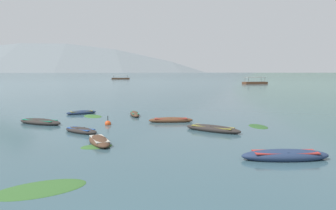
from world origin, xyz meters
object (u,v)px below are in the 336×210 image
Objects in this scene: rowboat_4 at (81,130)px; rowboat_0 at (213,129)px; ferry_1 at (121,78)px; rowboat_7 at (81,113)px; mooring_buoy at (108,124)px; rowboat_3 at (40,122)px; rowboat_2 at (99,141)px; rowboat_5 at (171,120)px; rowboat_6 at (285,156)px; rowboat_1 at (135,114)px; ferry_0 at (255,83)px.

rowboat_0 is at bearing 7.75° from rowboat_4.
rowboat_0 is 0.42× the size of ferry_1.
mooring_buoy is at bearing -54.48° from rowboat_7.
rowboat_3 is 5.80m from rowboat_4.
rowboat_0 is 156.82m from ferry_1.
rowboat_2 is 14.30m from rowboat_7.
ferry_1 reaches higher than rowboat_5.
rowboat_2 is 1.07× the size of rowboat_4.
rowboat_2 is 0.75× the size of rowboat_6.
rowboat_4 reaches higher than rowboat_7.
mooring_buoy is at bearing -101.50° from rowboat_1.
rowboat_1 is 0.34× the size of ferry_1.
mooring_buoy reaches higher than rowboat_3.
rowboat_1 is at bearing -76.29° from ferry_1.
rowboat_2 is 97.62m from ferry_0.
rowboat_5 is 0.44× the size of ferry_0.
rowboat_3 is (-6.91, -5.68, 0.02)m from rowboat_1.
rowboat_0 is 14.32m from rowboat_3.
rowboat_6 is 0.51× the size of ferry_0.
rowboat_6 is 0.43× the size of ferry_1.
mooring_buoy is at bearing 0.16° from rowboat_3.
rowboat_6 is 22.46m from rowboat_7.
rowboat_4 is at bearing -172.25° from rowboat_0.
rowboat_0 is 9.53m from rowboat_4.
rowboat_5 reaches higher than rowboat_4.
rowboat_3 is at bearing 171.63° from rowboat_0.
ferry_0 is 91.57m from mooring_buoy.
ferry_1 is at bearing 102.14° from rowboat_4.
rowboat_0 reaches higher than rowboat_7.
rowboat_5 is 152.12m from ferry_1.
rowboat_3 is 4.94× the size of mooring_buoy.
ferry_0 reaches higher than rowboat_2.
rowboat_7 is (1.23, 6.35, -0.03)m from rowboat_3.
mooring_buoy is (-1.32, 6.72, -0.06)m from rowboat_2.
rowboat_1 is 3.95× the size of mooring_buoy.
rowboat_1 is 12.38m from rowboat_2.
rowboat_7 is 145.57m from ferry_1.
rowboat_3 reaches higher than rowboat_1.
rowboat_2 reaches higher than rowboat_1.
rowboat_1 is 1.04× the size of rowboat_2.
rowboat_4 is (4.72, -3.37, -0.03)m from rowboat_3.
rowboat_7 is 87.14m from ferry_0.
rowboat_5 is at bearing 130.44° from rowboat_0.
rowboat_3 is 93.51m from ferry_0.
rowboat_1 is 147.47m from ferry_1.
rowboat_4 is (-2.19, -9.05, -0.00)m from rowboat_1.
mooring_buoy reaches higher than rowboat_6.
rowboat_4 is at bearing -35.51° from rowboat_3.
rowboat_3 is (-7.08, 6.70, 0.01)m from rowboat_2.
rowboat_6 reaches higher than rowboat_5.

